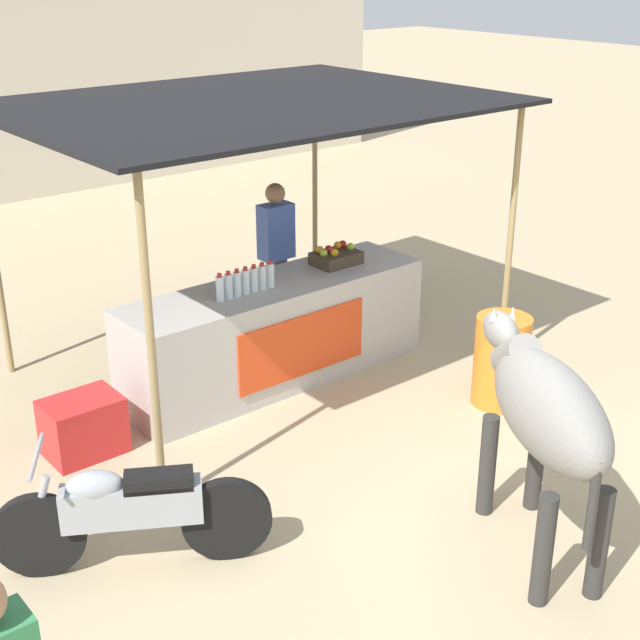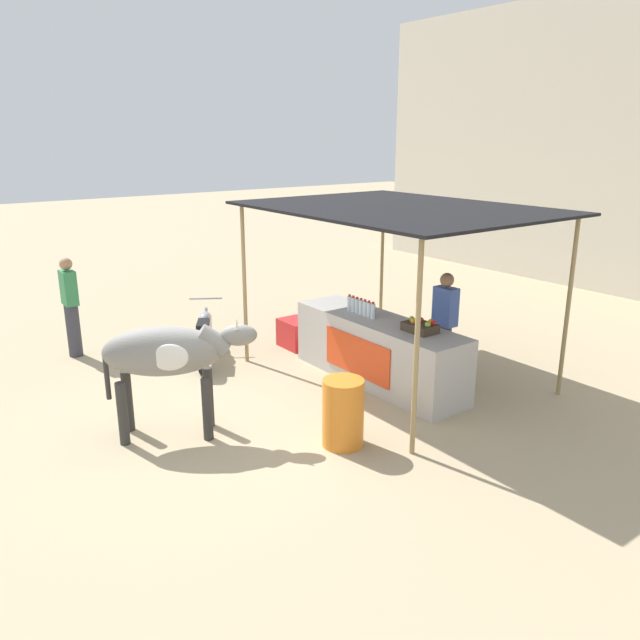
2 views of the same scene
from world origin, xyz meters
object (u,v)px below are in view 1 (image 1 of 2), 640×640
Objects in this scene: cow at (546,411)px; motorcycle_parked at (129,511)px; vendor_behind_counter at (277,261)px; cooler_box at (83,426)px; fruit_crate at (336,257)px; water_barrel at (501,361)px; stall_counter at (276,332)px.

motorcycle_parked is (-2.21, 1.53, -0.61)m from cow.
vendor_behind_counter is 2.79m from cooler_box.
water_barrel is (0.47, -1.71, -0.62)m from fruit_crate.
fruit_crate reaches higher than stall_counter.
vendor_behind_counter is at bearing 52.28° from stall_counter.
cow is (-0.96, -3.21, 0.00)m from fruit_crate.
motorcycle_parked is (-3.65, 0.03, 0.02)m from water_barrel.
cow is (-0.18, -3.15, 0.55)m from stall_counter.
vendor_behind_counter is at bearing 105.68° from fruit_crate.
fruit_crate reaches higher than cooler_box.
cow reaches higher than motorcycle_parked.
motorcycle_parked is (-3.17, -1.68, -0.61)m from fruit_crate.
cooler_box is (-2.59, -0.85, -0.61)m from vendor_behind_counter.
vendor_behind_counter is 0.94× the size of cow.
vendor_behind_counter is 3.98m from cow.
stall_counter is at bearing -127.72° from vendor_behind_counter.
stall_counter is at bearing 2.78° from cooler_box.
stall_counter is 3.20m from cow.
vendor_behind_counter reaches higher than cooler_box.
cooler_box is at bearing 154.50° from water_barrel.
water_barrel is (1.25, -1.65, -0.07)m from stall_counter.
cooler_box is 0.38× the size of motorcycle_parked.
cooler_box is 0.73× the size of water_barrel.
fruit_crate is at bearing 105.51° from water_barrel.
vendor_behind_counter is at bearing 78.94° from cow.
water_barrel is 0.52× the size of motorcycle_parked.
stall_counter is 2.89m from motorcycle_parked.
cooler_box is 3.64m from cow.
stall_counter is 5.00× the size of cooler_box.
stall_counter is 1.82× the size of vendor_behind_counter.
stall_counter is at bearing 127.17° from water_barrel.
vendor_behind_counter reaches higher than motorcycle_parked.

